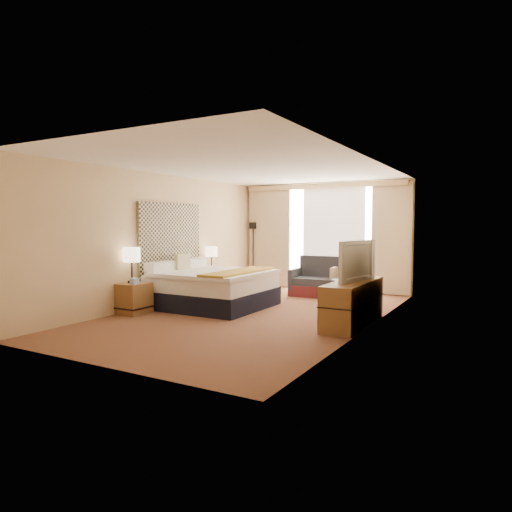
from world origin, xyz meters
The scene contains 21 objects.
floor centered at (0.00, 0.00, 0.00)m, with size 4.20×7.00×0.02m, color #572019.
ceiling centered at (0.00, 0.00, 2.60)m, with size 4.20×7.00×0.02m, color white.
wall_back centered at (0.00, 3.50, 1.30)m, with size 4.20×0.02×2.60m, color #E4B88B.
wall_front centered at (0.00, -3.50, 1.30)m, with size 4.20×0.02×2.60m, color #E4B88B.
wall_left centered at (-2.10, 0.00, 1.30)m, with size 0.02×7.00×2.60m, color #E4B88B.
wall_right centered at (2.10, 0.00, 1.30)m, with size 0.02×7.00×2.60m, color #E4B88B.
headboard centered at (-2.06, 0.20, 1.28)m, with size 0.06×1.85×1.50m, color black.
nightstand_left centered at (-1.87, -1.05, 0.28)m, with size 0.45×0.52×0.55m, color brown.
nightstand_right centered at (-1.87, 1.45, 0.28)m, with size 0.45×0.52×0.55m, color brown.
media_dresser centered at (1.83, 0.00, 0.35)m, with size 0.50×1.80×0.70m, color brown.
window centered at (0.25, 3.47, 1.32)m, with size 2.30×0.02×2.30m, color white.
curtains centered at (0.00, 3.39, 1.41)m, with size 4.12×0.19×2.56m.
bed centered at (-1.06, 0.21, 0.37)m, with size 2.07×1.89×1.00m.
loveseat centered at (0.39, 2.49, 0.29)m, with size 1.44×0.82×0.88m.
floor_lamp centered at (-1.90, 3.30, 1.17)m, with size 0.21×0.21×1.65m.
desk_chair centered at (1.32, 1.23, 0.49)m, with size 0.53×0.53×1.09m.
lamp_left centered at (-1.91, -1.06, 1.04)m, with size 0.30×0.30×0.64m.
lamp_right centered at (-1.90, 1.41, 0.98)m, with size 0.26×0.26×0.55m.
tissue_box centered at (-1.75, -1.16, 0.60)m, with size 0.12×0.12×0.11m, color #97B4EA.
telephone centered at (-1.85, 1.41, 0.59)m, with size 0.19×0.15×0.07m, color black.
television centered at (1.78, 0.03, 1.02)m, with size 1.12×0.15×0.65m, color black.
Camera 1 is at (4.02, -7.03, 1.60)m, focal length 32.00 mm.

